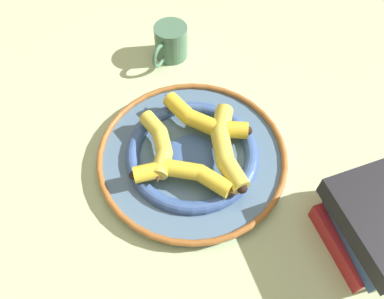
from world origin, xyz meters
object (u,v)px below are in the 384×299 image
Objects in this scene: coffee_mug at (170,42)px; banana_b at (185,175)px; decorative_bowl at (192,155)px; banana_c at (159,145)px; book_stack at (380,229)px; banana_d at (202,119)px; banana_a at (225,145)px.

banana_b is at bearing 32.53° from coffee_mug.
decorative_bowl is 2.27× the size of banana_c.
banana_d is at bearing -146.97° from book_stack.
banana_c is at bearing -132.93° from book_stack.
book_stack reaches higher than banana_b.
decorative_bowl is 0.08m from banana_b.
banana_d is 0.27m from coffee_mug.
book_stack is at bearing 48.32° from banana_a.
banana_b is at bearing -156.51° from banana_c.
banana_a is at bearing -102.60° from decorative_bowl.
banana_c is at bearing -42.66° from banana_b.
book_stack reaches higher than coffee_mug.
banana_d is (0.12, -0.06, 0.00)m from banana_b.
coffee_mug is at bearing 134.30° from banana_d.
coffee_mug reaches higher than banana_b.
banana_a is 1.94× the size of coffee_mug.
coffee_mug reaches higher than decorative_bowl.
book_stack reaches higher than decorative_bowl.
banana_a reaches higher than banana_b.
banana_c reaches higher than decorative_bowl.
decorative_bowl is 2.30× the size of banana_d.
coffee_mug is (0.56, 0.27, -0.02)m from book_stack.
decorative_bowl is at bearing -90.74° from banana_b.
banana_a is 0.13m from banana_c.
banana_a reaches higher than decorative_bowl.
book_stack is at bearing -130.42° from decorative_bowl.
banana_b is at bearing -57.17° from banana_a.
decorative_bowl is 0.32m from coffee_mug.
banana_b is 1.16× the size of banana_d.
banana_d is 0.81× the size of book_stack.
coffee_mug is at bearing -73.64° from banana_b.
coffee_mug is at bearing -160.96° from book_stack.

